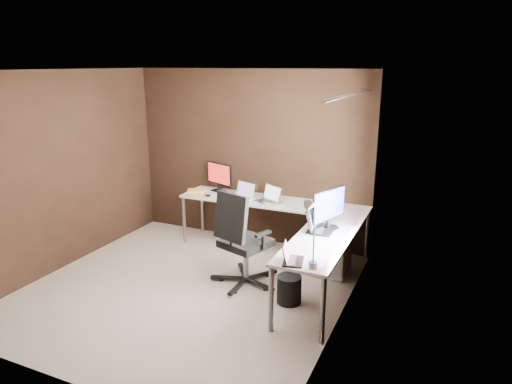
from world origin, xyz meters
TOP-DOWN VIEW (x-y plane):
  - room at (0.34, 0.07)m, footprint 3.60×3.60m
  - desk at (0.84, 1.04)m, footprint 2.65×2.25m
  - drawer_pedestal at (1.43, 1.15)m, footprint 0.42×0.50m
  - monitor_left at (-0.43, 1.64)m, footprint 0.47×0.21m
  - monitor_right at (1.48, 0.72)m, footprint 0.24×0.55m
  - laptop_white at (0.05, 1.44)m, footprint 0.38×0.32m
  - laptop_silver at (0.46, 1.42)m, footprint 0.41×0.37m
  - laptop_black_big at (1.38, 0.66)m, footprint 0.30×0.41m
  - laptop_black_small at (1.39, -0.30)m, footprint 0.25×0.31m
  - book_stack at (-0.63, 1.31)m, footprint 0.31×0.28m
  - mouse_left at (-0.44, 1.32)m, footprint 0.10×0.07m
  - mouse_corner at (1.03, 1.35)m, footprint 0.10×0.08m
  - desk_lamp at (1.56, -0.29)m, footprint 0.20×0.23m
  - office_chair at (0.55, 0.40)m, footprint 0.65×0.69m
  - wastebasket at (1.21, 0.20)m, footprint 0.30×0.30m

SIDE VIEW (x-z plane):
  - wastebasket at x=1.21m, z-range 0.00..0.31m
  - drawer_pedestal at x=1.43m, z-range 0.00..0.60m
  - office_chair at x=0.55m, z-range -0.24..0.92m
  - desk at x=0.84m, z-range 0.31..1.04m
  - mouse_left at x=-0.44m, z-range 0.73..0.76m
  - mouse_corner at x=1.03m, z-range 0.73..0.76m
  - book_stack at x=-0.63m, z-range 0.73..0.81m
  - laptop_black_small at x=1.39m, z-range 0.68..0.86m
  - laptop_white at x=0.05m, z-range 0.67..0.89m
  - laptop_silver at x=0.46m, z-range 0.67..0.89m
  - laptop_black_big at x=1.38m, z-range 0.65..0.92m
  - monitor_left at x=-0.43m, z-range 0.76..1.18m
  - monitor_right at x=1.48m, z-range 0.76..1.24m
  - desk_lamp at x=1.56m, z-range 0.81..1.43m
  - room at x=0.34m, z-range 0.03..2.53m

